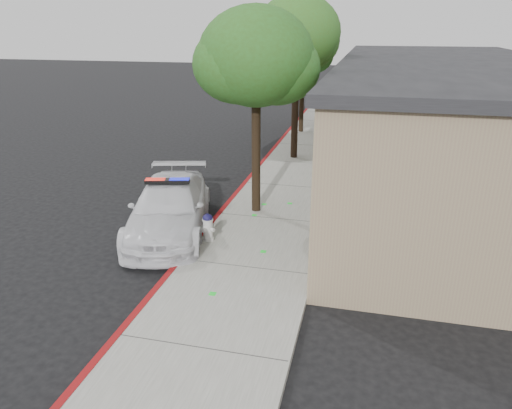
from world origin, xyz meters
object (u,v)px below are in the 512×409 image
object	(u,v)px
fire_hydrant	(208,227)
street_tree_near	(256,61)
street_tree_mid	(297,36)
street_tree_far	(304,52)
clapboard_building	(442,119)
police_car	(169,208)

from	to	relation	value
fire_hydrant	street_tree_near	world-z (taller)	street_tree_near
street_tree_mid	street_tree_far	world-z (taller)	street_tree_mid
street_tree_mid	street_tree_far	bearing A→B (deg)	94.86
street_tree_near	street_tree_mid	distance (m)	6.34
fire_hydrant	clapboard_building	bearing A→B (deg)	73.65
fire_hydrant	street_tree_near	bearing A→B (deg)	95.51
fire_hydrant	street_tree_far	xyz separation A→B (m)	(0.39, 13.71, 3.56)
police_car	street_tree_near	xyz separation A→B (m)	(2.01, 1.75, 3.72)
street_tree_near	street_tree_mid	xyz separation A→B (m)	(0.10, 6.32, 0.50)
fire_hydrant	street_tree_near	size ratio (longest dim) A/B	0.13
fire_hydrant	street_tree_far	distance (m)	14.17
police_car	street_tree_mid	world-z (taller)	street_tree_mid
fire_hydrant	street_tree_near	distance (m)	4.61
fire_hydrant	police_car	bearing A→B (deg)	178.63
street_tree_far	street_tree_mid	bearing A→B (deg)	-85.14
clapboard_building	street_tree_near	xyz separation A→B (m)	(-5.63, -5.50, 2.30)
street_tree_near	street_tree_far	xyz separation A→B (m)	(-0.33, 11.39, -0.35)
fire_hydrant	street_tree_far	bearing A→B (deg)	111.05
street_tree_far	street_tree_near	bearing A→B (deg)	-88.36
fire_hydrant	street_tree_far	world-z (taller)	street_tree_far
clapboard_building	street_tree_mid	bearing A→B (deg)	171.61
clapboard_building	street_tree_near	size ratio (longest dim) A/B	3.65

